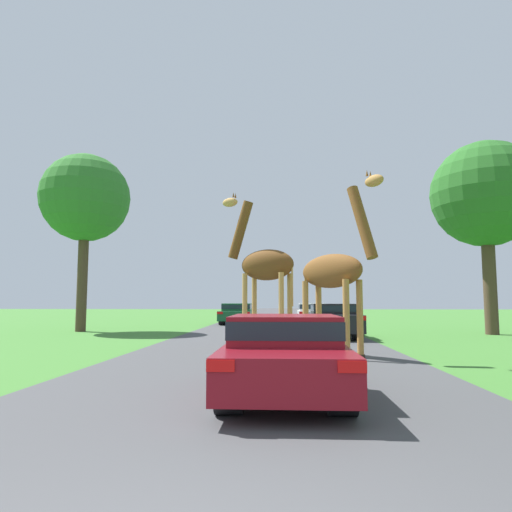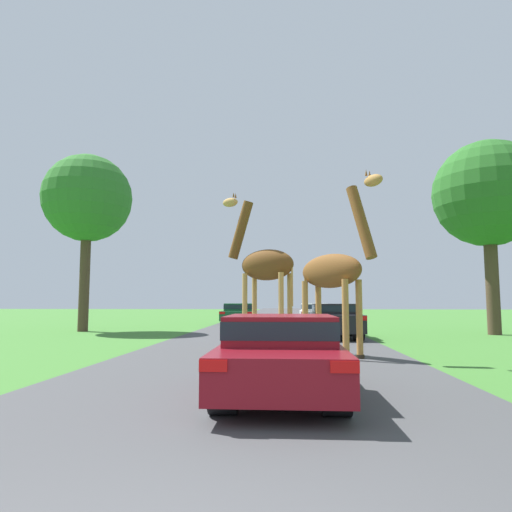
{
  "view_description": "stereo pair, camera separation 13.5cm",
  "coord_description": "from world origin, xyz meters",
  "px_view_note": "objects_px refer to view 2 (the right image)",
  "views": [
    {
      "loc": [
        0.48,
        -1.95,
        1.48
      ],
      "look_at": [
        -0.31,
        12.24,
        2.88
      ],
      "focal_mm": 32.0,
      "sensor_mm": 36.0,
      "label": 1
    },
    {
      "loc": [
        0.62,
        -1.94,
        1.48
      ],
      "look_at": [
        -0.31,
        12.24,
        2.88
      ],
      "focal_mm": 32.0,
      "sensor_mm": 36.0,
      "label": 2
    }
  ],
  "objects_px": {
    "car_queue_right": "(314,313)",
    "car_queue_left": "(239,313)",
    "giraffe_near_road": "(263,266)",
    "giraffe_companion": "(334,272)",
    "tree_centre_back": "(87,199)",
    "car_lead_maroon": "(281,353)",
    "car_far_ahead": "(335,319)",
    "tree_left_edge": "(488,195)"
  },
  "relations": [
    {
      "from": "car_queue_left",
      "to": "car_far_ahead",
      "type": "relative_size",
      "value": 1.19
    },
    {
      "from": "car_queue_right",
      "to": "car_queue_left",
      "type": "relative_size",
      "value": 0.84
    },
    {
      "from": "car_queue_right",
      "to": "car_queue_left",
      "type": "height_order",
      "value": "car_queue_right"
    },
    {
      "from": "car_far_ahead",
      "to": "car_queue_right",
      "type": "bearing_deg",
      "value": 91.22
    },
    {
      "from": "tree_centre_back",
      "to": "car_lead_maroon",
      "type": "bearing_deg",
      "value": -56.02
    },
    {
      "from": "giraffe_companion",
      "to": "tree_centre_back",
      "type": "distance_m",
      "value": 15.28
    },
    {
      "from": "giraffe_near_road",
      "to": "giraffe_companion",
      "type": "xyz_separation_m",
      "value": [
        2.01,
        -1.82,
        -0.3
      ]
    },
    {
      "from": "giraffe_near_road",
      "to": "tree_centre_back",
      "type": "bearing_deg",
      "value": 75.02
    },
    {
      "from": "car_queue_right",
      "to": "car_queue_left",
      "type": "xyz_separation_m",
      "value": [
        -4.78,
        1.01,
        -0.02
      ]
    },
    {
      "from": "car_lead_maroon",
      "to": "tree_left_edge",
      "type": "height_order",
      "value": "tree_left_edge"
    },
    {
      "from": "giraffe_near_road",
      "to": "car_queue_left",
      "type": "height_order",
      "value": "giraffe_near_road"
    },
    {
      "from": "tree_left_edge",
      "to": "giraffe_companion",
      "type": "bearing_deg",
      "value": -132.74
    },
    {
      "from": "giraffe_near_road",
      "to": "giraffe_companion",
      "type": "height_order",
      "value": "giraffe_near_road"
    },
    {
      "from": "giraffe_near_road",
      "to": "tree_left_edge",
      "type": "height_order",
      "value": "tree_left_edge"
    },
    {
      "from": "giraffe_near_road",
      "to": "car_queue_right",
      "type": "height_order",
      "value": "giraffe_near_road"
    },
    {
      "from": "giraffe_near_road",
      "to": "tree_centre_back",
      "type": "distance_m",
      "value": 12.6
    },
    {
      "from": "giraffe_near_road",
      "to": "giraffe_companion",
      "type": "distance_m",
      "value": 2.73
    },
    {
      "from": "car_lead_maroon",
      "to": "car_queue_right",
      "type": "distance_m",
      "value": 21.59
    },
    {
      "from": "car_lead_maroon",
      "to": "tree_left_edge",
      "type": "bearing_deg",
      "value": 55.82
    },
    {
      "from": "car_lead_maroon",
      "to": "car_queue_right",
      "type": "height_order",
      "value": "car_queue_right"
    },
    {
      "from": "car_queue_left",
      "to": "car_lead_maroon",
      "type": "bearing_deg",
      "value": -82.55
    },
    {
      "from": "car_lead_maroon",
      "to": "giraffe_companion",
      "type": "bearing_deg",
      "value": 74.69
    },
    {
      "from": "giraffe_companion",
      "to": "car_lead_maroon",
      "type": "height_order",
      "value": "giraffe_companion"
    },
    {
      "from": "car_queue_left",
      "to": "car_far_ahead",
      "type": "height_order",
      "value": "car_far_ahead"
    },
    {
      "from": "giraffe_companion",
      "to": "car_lead_maroon",
      "type": "distance_m",
      "value": 5.55
    },
    {
      "from": "car_lead_maroon",
      "to": "car_queue_left",
      "type": "distance_m",
      "value": 22.7
    },
    {
      "from": "car_queue_right",
      "to": "tree_left_edge",
      "type": "bearing_deg",
      "value": -46.72
    },
    {
      "from": "giraffe_companion",
      "to": "car_queue_right",
      "type": "height_order",
      "value": "giraffe_companion"
    },
    {
      "from": "car_lead_maroon",
      "to": "car_far_ahead",
      "type": "height_order",
      "value": "car_far_ahead"
    },
    {
      "from": "car_queue_left",
      "to": "tree_centre_back",
      "type": "xyz_separation_m",
      "value": [
        -6.88,
        -7.95,
        5.85
      ]
    },
    {
      "from": "car_queue_left",
      "to": "tree_left_edge",
      "type": "xyz_separation_m",
      "value": [
        12.2,
        -8.88,
        5.57
      ]
    },
    {
      "from": "giraffe_companion",
      "to": "car_queue_right",
      "type": "relative_size",
      "value": 1.2
    },
    {
      "from": "giraffe_companion",
      "to": "car_queue_left",
      "type": "distance_m",
      "value": 17.98
    },
    {
      "from": "giraffe_near_road",
      "to": "car_lead_maroon",
      "type": "bearing_deg",
      "value": -150.39
    },
    {
      "from": "tree_centre_back",
      "to": "giraffe_near_road",
      "type": "bearing_deg",
      "value": -39.58
    },
    {
      "from": "car_far_ahead",
      "to": "tree_left_edge",
      "type": "bearing_deg",
      "value": 16.73
    },
    {
      "from": "car_lead_maroon",
      "to": "car_queue_right",
      "type": "relative_size",
      "value": 1.0
    },
    {
      "from": "giraffe_companion",
      "to": "car_queue_left",
      "type": "xyz_separation_m",
      "value": [
        -4.35,
        17.38,
        -1.55
      ]
    },
    {
      "from": "car_queue_left",
      "to": "car_far_ahead",
      "type": "xyz_separation_m",
      "value": [
        5.0,
        -11.05,
        0.03
      ]
    },
    {
      "from": "car_lead_maroon",
      "to": "car_far_ahead",
      "type": "distance_m",
      "value": 11.65
    },
    {
      "from": "tree_left_edge",
      "to": "tree_centre_back",
      "type": "xyz_separation_m",
      "value": [
        -19.08,
        0.93,
        0.28
      ]
    },
    {
      "from": "giraffe_near_road",
      "to": "tree_left_edge",
      "type": "relative_size",
      "value": 0.58
    }
  ]
}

